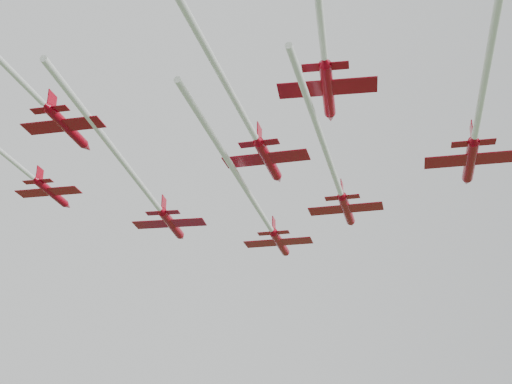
{
  "coord_description": "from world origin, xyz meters",
  "views": [
    {
      "loc": [
        -10.57,
        -76.1,
        25.33
      ],
      "look_at": [
        0.49,
        4.12,
        58.7
      ],
      "focal_mm": 50.0,
      "sensor_mm": 36.0,
      "label": 1
    }
  ],
  "objects": [
    {
      "name": "jet_lead",
      "position": [
        2.22,
        10.13,
        57.86
      ],
      "size": [
        21.36,
        49.77,
        2.93
      ],
      "rotation": [
        0.0,
        0.0,
        -0.36
      ],
      "color": "#B20318"
    },
    {
      "name": "jet_row3_right",
      "position": [
        17.73,
        -21.71,
        57.32
      ],
      "size": [
        20.36,
        50.12,
        2.91
      ],
      "rotation": [
        0.0,
        0.0,
        -0.34
      ],
      "color": "#B20318"
    },
    {
      "name": "jet_row4_right",
      "position": [
        1.26,
        -28.92,
        60.41
      ],
      "size": [
        17.54,
        49.91,
        2.83
      ],
      "rotation": [
        0.0,
        0.0,
        -0.28
      ],
      "color": "#B20318"
    },
    {
      "name": "jet_row3_mid",
      "position": [
        -3.15,
        -13.78,
        59.26
      ],
      "size": [
        21.07,
        46.76,
        2.89
      ],
      "rotation": [
        0.0,
        0.0,
        -0.38
      ],
      "color": "#B20318"
    },
    {
      "name": "jet_row2_left",
      "position": [
        -12.25,
        7.12,
        58.38
      ],
      "size": [
        16.9,
        46.39,
        2.93
      ],
      "rotation": [
        0.0,
        0.0,
        -0.29
      ],
      "color": "#B20318"
    },
    {
      "name": "jet_row2_right",
      "position": [
        9.37,
        -1.43,
        57.93
      ],
      "size": [
        18.75,
        41.52,
        2.81
      ],
      "rotation": [
        0.0,
        0.0,
        -0.38
      ],
      "color": "#B20318"
    }
  ]
}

